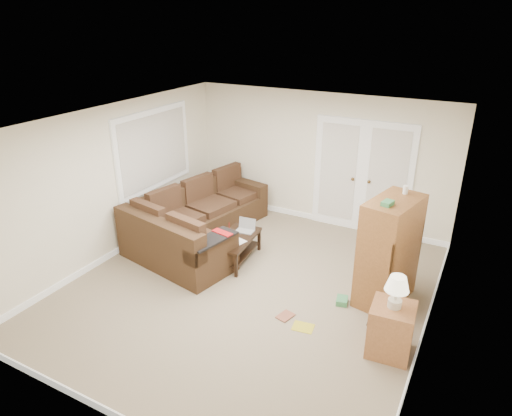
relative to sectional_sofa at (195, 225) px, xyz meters
The scene contains 17 objects.
floor 1.78m from the sectional_sofa, 28.20° to the right, with size 5.50×5.50×0.00m, color gray.
ceiling 2.77m from the sectional_sofa, 28.20° to the right, with size 5.00×5.50×0.02m, color silver.
wall_left 1.55m from the sectional_sofa, 139.35° to the right, with size 0.02×5.50×2.50m, color white.
wall_right 4.22m from the sectional_sofa, 11.55° to the right, with size 0.02×5.50×2.50m, color white.
wall_back 2.62m from the sectional_sofa, 51.36° to the left, with size 5.00×0.02×2.50m, color white.
wall_front 4.00m from the sectional_sofa, 66.71° to the right, with size 5.00×0.02×2.50m, color white.
baseboards 1.77m from the sectional_sofa, 28.20° to the right, with size 5.00×5.50×0.10m, color white, non-canonical shape.
french_doors 3.12m from the sectional_sofa, 38.35° to the left, with size 1.80×0.05×2.13m.
window_left 1.53m from the sectional_sofa, 169.30° to the left, with size 0.05×1.92×1.42m.
sectional_sofa is the anchor object (origin of this frame).
coffee_table 0.98m from the sectional_sofa, 11.09° to the right, with size 0.61×1.07×0.70m.
tv_armoire 3.41m from the sectional_sofa, ahead, with size 0.73×1.05×1.65m.
side_cabinet 3.92m from the sectional_sofa, 18.72° to the right, with size 0.54×0.54×1.06m.
space_heater 3.72m from the sectional_sofa, 25.92° to the left, with size 0.13×0.11×0.33m, color white.
floor_magazine 2.95m from the sectional_sofa, 26.67° to the right, with size 0.27×0.22×0.01m, color gold.
floor_greenbox 2.97m from the sectional_sofa, 10.89° to the right, with size 0.15×0.21×0.08m, color #3D864F.
floor_book 2.56m from the sectional_sofa, 28.14° to the right, with size 0.17×0.24×0.02m, color brown.
Camera 1 is at (2.82, -5.07, 3.80)m, focal length 32.00 mm.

